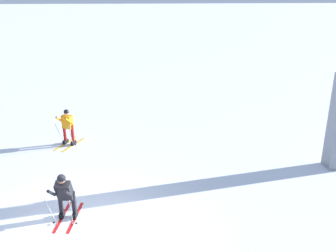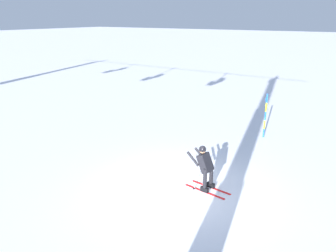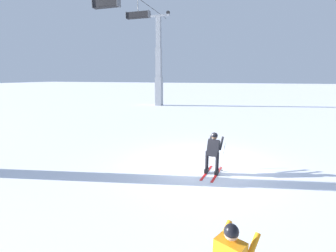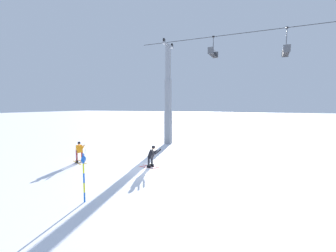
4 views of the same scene
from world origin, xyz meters
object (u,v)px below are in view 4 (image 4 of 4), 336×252
object	(u,v)px
skier_carving_main	(152,155)
chairlift_seat_second	(285,51)
trail_marker_pole	(84,176)
chairlift_seat_nearest	(212,53)
lift_tower_near	(168,101)
skier_distant_uphill	(79,151)

from	to	relation	value
skier_carving_main	chairlift_seat_second	xyz separation A→B (m)	(8.34, 9.35, 8.12)
chairlift_seat_second	trail_marker_pole	distance (m)	19.30
chairlift_seat_nearest	lift_tower_near	bearing A→B (deg)	180.00
skier_carving_main	skier_distant_uphill	size ratio (longest dim) A/B	1.02
chairlift_seat_nearest	chairlift_seat_second	distance (m)	6.46
chairlift_seat_second	skier_distant_uphill	distance (m)	19.16
skier_carving_main	chairlift_seat_nearest	xyz separation A→B (m)	(1.90, 9.35, 8.54)
lift_tower_near	chairlift_seat_nearest	distance (m)	6.75
skier_carving_main	chairlift_seat_nearest	bearing A→B (deg)	78.52
chairlift_seat_nearest	trail_marker_pole	size ratio (longest dim) A/B	0.99
lift_tower_near	skier_distant_uphill	world-z (taller)	lift_tower_near
lift_tower_near	chairlift_seat_nearest	bearing A→B (deg)	-0.00
lift_tower_near	chairlift_seat_second	xyz separation A→B (m)	(11.25, -0.00, 4.32)
skier_distant_uphill	chairlift_seat_second	bearing A→B (deg)	36.39
chairlift_seat_nearest	skier_distant_uphill	world-z (taller)	chairlift_seat_nearest
skier_carving_main	lift_tower_near	xyz separation A→B (m)	(-2.91, 9.35, 3.80)
lift_tower_near	chairlift_seat_second	distance (m)	12.05
chairlift_seat_second	skier_distant_uphill	xyz separation A→B (m)	(-13.97, -10.29, -8.12)
lift_tower_near	chairlift_seat_nearest	xyz separation A→B (m)	(4.81, -0.00, 4.74)
skier_carving_main	chairlift_seat_second	world-z (taller)	chairlift_seat_second
chairlift_seat_second	trail_marker_pole	world-z (taller)	chairlift_seat_second
lift_tower_near	trail_marker_pole	bearing A→B (deg)	-79.84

